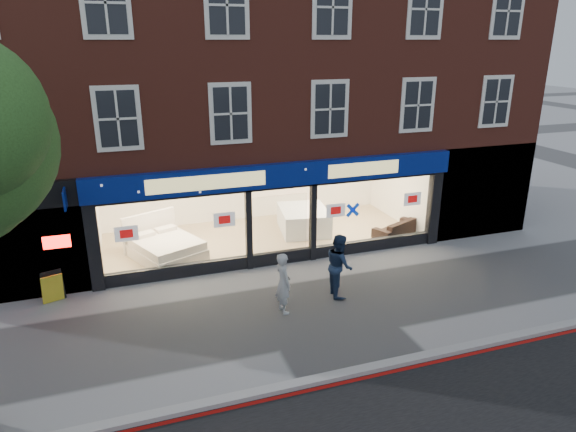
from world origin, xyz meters
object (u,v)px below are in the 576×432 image
mattress_stack (303,220)px  sofa (396,227)px  display_bed (165,247)px  a_board (53,287)px  pedestrian_blue (339,265)px  pedestrian_grey (283,283)px

mattress_stack → sofa: bearing=-25.8°
display_bed → sofa: 8.08m
display_bed → a_board: bearing=-173.2°
a_board → display_bed: bearing=12.0°
sofa → a_board: (-11.24, -1.23, 0.05)m
display_bed → pedestrian_blue: 5.88m
display_bed → mattress_stack: bearing=-14.0°
mattress_stack → sofa: mattress_stack is taller
mattress_stack → a_board: (-8.24, -2.69, -0.09)m
sofa → pedestrian_grey: pedestrian_grey is taller
pedestrian_grey → pedestrian_blue: 1.81m
pedestrian_blue → a_board: bearing=82.3°
display_bed → sofa: (8.06, -0.61, -0.08)m
a_board → pedestrian_grey: (5.72, -2.54, 0.40)m
a_board → sofa: bearing=-11.9°
sofa → pedestrian_blue: size_ratio=1.06×
sofa → display_bed: bearing=-28.3°
a_board → pedestrian_blue: bearing=-34.0°
sofa → pedestrian_blue: (-3.75, -3.36, 0.51)m
display_bed → a_board: size_ratio=3.28×
display_bed → pedestrian_grey: pedestrian_grey is taller
mattress_stack → display_bed: bearing=-170.6°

